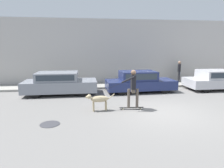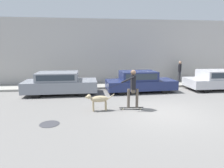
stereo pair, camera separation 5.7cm
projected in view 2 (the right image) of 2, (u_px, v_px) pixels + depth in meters
The scene contains 10 objects.
ground_plane at pixel (165, 113), 8.55m from camera, with size 36.00×36.00×0.00m, color slate.
back_wall at pixel (129, 52), 15.20m from camera, with size 32.00×0.30×4.80m.
sidewalk_curb at pixel (132, 85), 14.52m from camera, with size 30.00×1.94×0.14m.
parked_car_0 at pixel (60, 83), 11.84m from camera, with size 4.24×1.84×1.32m.
parked_car_1 at pixel (140, 82), 12.47m from camera, with size 4.34×1.82×1.31m.
parked_car_2 at pixel (217, 80), 13.15m from camera, with size 4.14×1.86×1.28m.
dog at pixel (98, 99), 8.74m from camera, with size 1.29×0.35×0.76m.
skateboarder at pixel (133, 87), 8.84m from camera, with size 2.45×0.52×1.79m.
pedestrian_with_bag at pixel (180, 71), 15.14m from camera, with size 0.44×0.59×1.59m.
manhole_cover at pixel (50, 124), 7.28m from camera, with size 0.72×0.72×0.01m.
Camera 2 is at (-3.33, -7.81, 2.77)m, focal length 32.00 mm.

